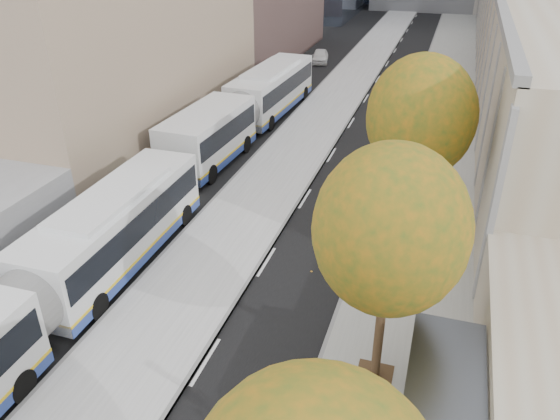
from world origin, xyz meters
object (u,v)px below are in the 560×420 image
at_px(bus_far, 248,106).
at_px(cyclist, 247,415).
at_px(bus_shelter, 452,389).
at_px(bus_near, 52,284).
at_px(distant_car, 320,56).

height_order(bus_far, cyclist, bus_far).
relative_size(bus_shelter, bus_near, 0.25).
distance_m(bus_shelter, bus_near, 13.10).
relative_size(bus_shelter, cyclist, 2.11).
distance_m(bus_far, cyclist, 24.07).
relative_size(bus_shelter, distant_car, 1.21).
distance_m(bus_near, distant_car, 40.22).
bearing_deg(cyclist, distant_car, 102.36).
relative_size(bus_near, bus_far, 0.94).
bearing_deg(bus_near, bus_shelter, -6.28).
bearing_deg(bus_far, cyclist, -66.90).
relative_size(cyclist, distant_car, 0.57).
xyz_separation_m(bus_shelter, distant_car, (-13.64, 41.51, -1.57)).
bearing_deg(bus_shelter, bus_far, 122.23).
xyz_separation_m(bus_shelter, bus_far, (-13.47, 21.36, -0.48)).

